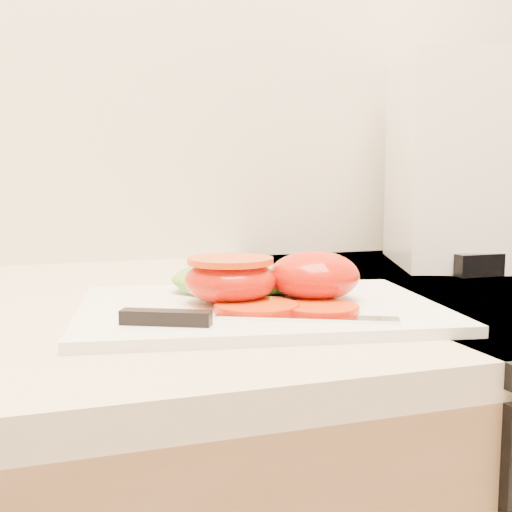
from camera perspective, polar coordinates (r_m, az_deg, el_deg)
name	(u,v)px	position (r m, az deg, el deg)	size (l,w,h in m)	color
cutting_board	(259,309)	(0.62, 0.30, -4.71)	(0.34, 0.24, 0.01)	silver
tomato_half_dome	(314,276)	(0.63, 5.21, -1.75)	(0.09, 0.09, 0.05)	red
tomato_half_cut	(230,278)	(0.62, -2.29, -2.00)	(0.09, 0.09, 0.04)	red
tomato_slice_0	(257,307)	(0.58, 0.07, -4.58)	(0.08, 0.08, 0.01)	#D34910
tomato_slice_1	(321,308)	(0.58, 5.80, -4.66)	(0.07, 0.07, 0.01)	#D34910
lettuce_leaf_0	(236,279)	(0.68, -1.82, -2.10)	(0.14, 0.09, 0.03)	#7AC333
lettuce_leaf_1	(274,279)	(0.69, 1.61, -2.06)	(0.10, 0.08, 0.02)	#7AC333
knife	(222,318)	(0.54, -3.03, -5.50)	(0.23, 0.09, 0.01)	silver
appliance	(465,164)	(1.02, 18.10, 7.76)	(0.20, 0.25, 0.30)	white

